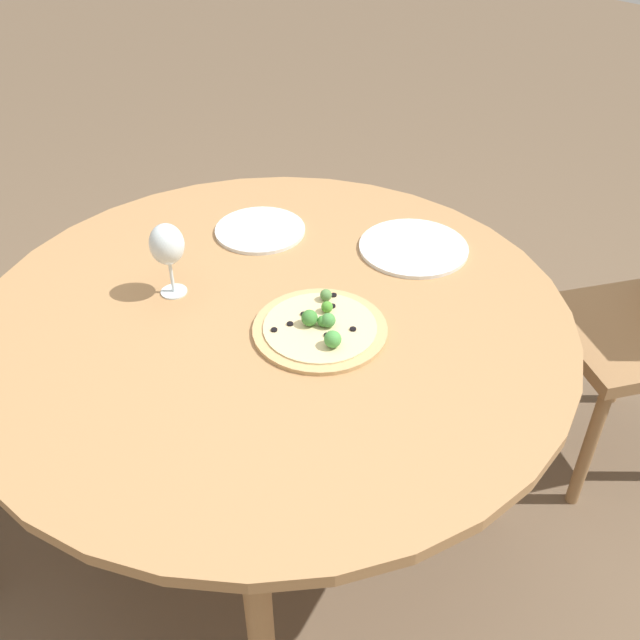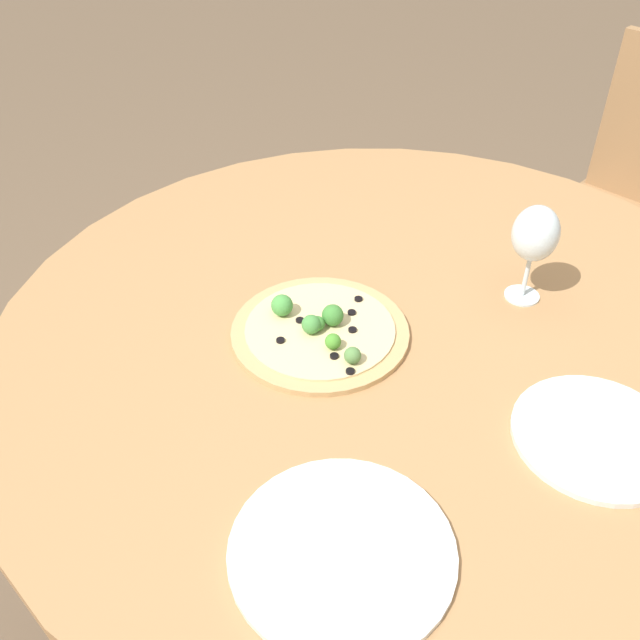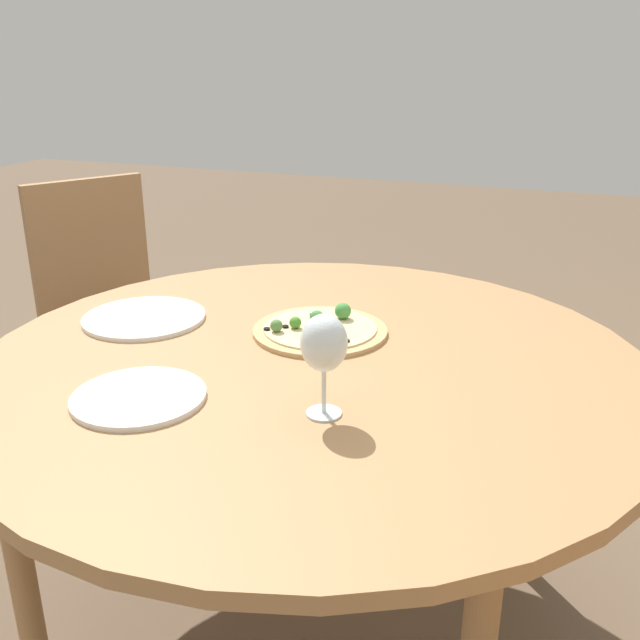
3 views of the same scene
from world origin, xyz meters
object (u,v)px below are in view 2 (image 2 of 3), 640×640
pizza (319,330)px  wine_glass (535,235)px  chair (634,211)px  plate_near (342,551)px  plate_far (597,436)px

pizza → wine_glass: size_ratio=1.63×
chair → wine_glass: bearing=-82.5°
plate_near → plate_far: bearing=-147.3°
wine_glass → plate_far: bearing=101.5°
pizza → plate_near: bearing=99.8°
plate_near → plate_far: 0.40m
plate_far → chair: bearing=-108.7°
pizza → wine_glass: 0.39m
wine_glass → plate_far: 0.35m
pizza → plate_far: bearing=155.7°
chair → plate_far: (0.34, 1.01, 0.21)m
plate_far → pizza: bearing=-24.3°
pizza → plate_near: pizza is taller
chair → wine_glass: chair is taller
wine_glass → plate_near: (0.27, 0.54, -0.12)m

